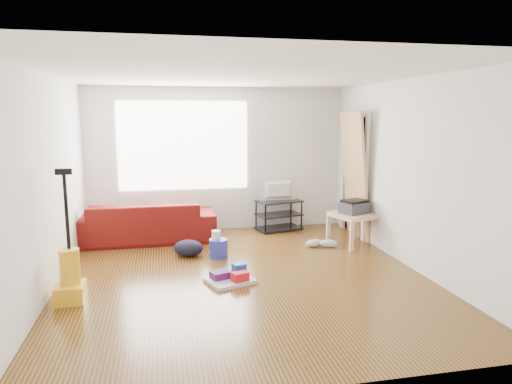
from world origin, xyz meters
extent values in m
cube|color=#41250C|center=(0.00, 0.00, 0.00)|extent=(4.50, 5.00, 0.01)
cube|color=silver|center=(0.00, 0.00, 2.50)|extent=(4.50, 5.00, 0.01)
cube|color=silver|center=(0.00, 2.50, 1.25)|extent=(4.50, 0.01, 2.50)
cube|color=silver|center=(0.00, -2.50, 1.25)|extent=(4.50, 0.01, 2.50)
cube|color=silver|center=(-2.25, 0.00, 1.25)|extent=(0.01, 5.00, 2.50)
cube|color=silver|center=(2.25, 0.00, 1.25)|extent=(0.01, 5.00, 2.50)
cube|color=white|center=(-0.60, 2.48, 1.50)|extent=(2.20, 0.01, 1.50)
cube|color=white|center=(2.21, 1.25, 1.00)|extent=(0.06, 0.08, 2.00)
cube|color=white|center=(2.21, 2.15, 1.00)|extent=(0.06, 0.08, 2.00)
cube|color=white|center=(2.21, 1.70, 2.04)|extent=(0.06, 0.98, 0.08)
cube|color=black|center=(2.24, 1.70, 1.00)|extent=(0.01, 0.86, 1.98)
imported|color=#3C090F|center=(-1.27, 1.95, 0.00)|extent=(2.24, 0.88, 0.65)
cube|color=black|center=(1.03, 2.22, 0.03)|extent=(0.85, 0.61, 0.03)
cube|color=black|center=(1.03, 2.22, 0.28)|extent=(0.85, 0.61, 0.03)
cube|color=black|center=(1.03, 2.22, 0.52)|extent=(0.85, 0.61, 0.03)
cylinder|color=black|center=(0.73, 1.95, 0.27)|extent=(0.03, 0.03, 0.53)
cylinder|color=black|center=(0.64, 2.32, 0.27)|extent=(0.03, 0.03, 0.53)
cylinder|color=black|center=(1.42, 2.12, 0.27)|extent=(0.03, 0.03, 0.53)
cylinder|color=black|center=(1.33, 2.49, 0.27)|extent=(0.03, 0.03, 0.53)
imported|color=black|center=(1.03, 2.22, 0.72)|extent=(0.64, 0.08, 0.37)
cube|color=tan|center=(1.95, 1.06, 0.48)|extent=(0.77, 0.77, 0.06)
cube|color=tan|center=(1.76, 0.71, 0.23)|extent=(0.06, 0.06, 0.45)
cube|color=tan|center=(1.60, 1.24, 0.23)|extent=(0.06, 0.06, 0.45)
cube|color=tan|center=(2.30, 0.87, 0.23)|extent=(0.06, 0.06, 0.45)
cube|color=tan|center=(2.14, 1.41, 0.23)|extent=(0.06, 0.06, 0.45)
cube|color=#2E2E36|center=(1.95, 1.06, 0.59)|extent=(0.49, 0.43, 0.17)
cube|color=black|center=(1.95, 1.06, 0.70)|extent=(0.44, 0.38, 0.04)
cylinder|color=#2532A9|center=(-0.22, 0.84, 0.00)|extent=(0.34, 0.34, 0.27)
cylinder|color=silver|center=(-0.24, 0.88, 0.19)|extent=(0.13, 0.13, 0.12)
cube|color=beige|center=(-0.20, -0.19, 0.02)|extent=(0.65, 0.59, 0.04)
cube|color=red|center=(-0.09, -0.27, 0.10)|extent=(0.23, 0.19, 0.11)
cube|color=#48135E|center=(-0.31, -0.13, 0.09)|extent=(0.28, 0.24, 0.09)
cube|color=#1641B3|center=(-0.07, -0.08, 0.12)|extent=(0.19, 0.17, 0.15)
ellipsoid|color=black|center=(-0.64, 0.99, 0.00)|extent=(0.52, 0.48, 0.24)
ellipsoid|color=silver|center=(1.29, 1.06, 0.06)|extent=(0.32, 0.21, 0.12)
ellipsoid|color=silver|center=(1.51, 1.00, 0.06)|extent=(0.32, 0.21, 0.12)
cube|color=gold|center=(-2.00, -0.41, 0.10)|extent=(0.31, 0.35, 0.20)
cylinder|color=gold|center=(-2.00, -0.35, 0.39)|extent=(0.22, 0.22, 0.38)
cylinder|color=black|center=(-2.00, -0.32, 0.98)|extent=(0.04, 0.04, 0.81)
cube|color=black|center=(-2.00, -0.32, 1.42)|extent=(0.17, 0.05, 0.07)
cube|color=tan|center=(2.13, 1.51, 0.00)|extent=(0.26, 0.83, 2.08)
camera|label=1|loc=(-0.96, -5.46, 2.01)|focal=32.00mm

